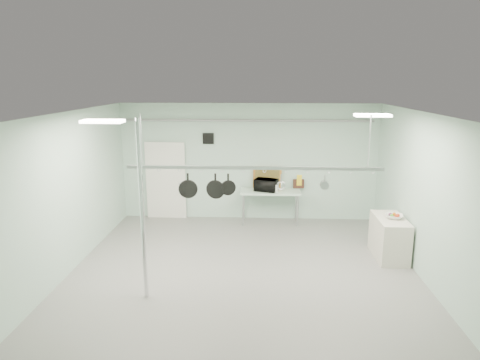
# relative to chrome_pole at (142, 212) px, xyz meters

# --- Properties ---
(floor) EXTENTS (8.00, 8.00, 0.00)m
(floor) POSITION_rel_chrome_pole_xyz_m (1.70, 0.60, -1.60)
(floor) COLOR gray
(floor) RESTS_ON ground
(ceiling) EXTENTS (7.00, 8.00, 0.02)m
(ceiling) POSITION_rel_chrome_pole_xyz_m (1.70, 0.60, 1.59)
(ceiling) COLOR silver
(ceiling) RESTS_ON back_wall
(back_wall) EXTENTS (7.00, 0.02, 3.20)m
(back_wall) POSITION_rel_chrome_pole_xyz_m (1.70, 4.59, 0.00)
(back_wall) COLOR #A8CABA
(back_wall) RESTS_ON floor
(right_wall) EXTENTS (0.02, 8.00, 3.20)m
(right_wall) POSITION_rel_chrome_pole_xyz_m (5.19, 0.60, 0.00)
(right_wall) COLOR #A8CABA
(right_wall) RESTS_ON floor
(door) EXTENTS (1.10, 0.10, 2.20)m
(door) POSITION_rel_chrome_pole_xyz_m (-0.60, 4.54, -0.55)
(door) COLOR silver
(door) RESTS_ON floor
(wall_vent) EXTENTS (0.30, 0.04, 0.30)m
(wall_vent) POSITION_rel_chrome_pole_xyz_m (0.60, 4.57, 0.65)
(wall_vent) COLOR black
(wall_vent) RESTS_ON back_wall
(conduit_pipe) EXTENTS (6.60, 0.07, 0.07)m
(conduit_pipe) POSITION_rel_chrome_pole_xyz_m (1.70, 4.50, 1.15)
(conduit_pipe) COLOR gray
(conduit_pipe) RESTS_ON back_wall
(chrome_pole) EXTENTS (0.08, 0.08, 3.20)m
(chrome_pole) POSITION_rel_chrome_pole_xyz_m (0.00, 0.00, 0.00)
(chrome_pole) COLOR silver
(chrome_pole) RESTS_ON floor
(prep_table) EXTENTS (1.60, 0.70, 0.91)m
(prep_table) POSITION_rel_chrome_pole_xyz_m (2.30, 4.20, -0.77)
(prep_table) COLOR silver
(prep_table) RESTS_ON floor
(side_cabinet) EXTENTS (0.60, 1.20, 0.90)m
(side_cabinet) POSITION_rel_chrome_pole_xyz_m (4.85, 2.00, -1.15)
(side_cabinet) COLOR beige
(side_cabinet) RESTS_ON floor
(pot_rack) EXTENTS (4.80, 0.06, 1.00)m
(pot_rack) POSITION_rel_chrome_pole_xyz_m (1.90, 0.90, 0.63)
(pot_rack) COLOR #B7B7BC
(pot_rack) RESTS_ON ceiling
(light_panel_left) EXTENTS (0.65, 0.30, 0.05)m
(light_panel_left) POSITION_rel_chrome_pole_xyz_m (-0.50, -0.20, 1.56)
(light_panel_left) COLOR white
(light_panel_left) RESTS_ON ceiling
(light_panel_right) EXTENTS (0.65, 0.30, 0.05)m
(light_panel_right) POSITION_rel_chrome_pole_xyz_m (4.10, 1.20, 1.56)
(light_panel_right) COLOR white
(light_panel_right) RESTS_ON ceiling
(microwave) EXTENTS (0.68, 0.57, 0.32)m
(microwave) POSITION_rel_chrome_pole_xyz_m (2.18, 4.17, -0.53)
(microwave) COLOR black
(microwave) RESTS_ON prep_table
(coffee_canister) EXTENTS (0.20, 0.20, 0.21)m
(coffee_canister) POSITION_rel_chrome_pole_xyz_m (2.42, 4.08, -0.59)
(coffee_canister) COLOR white
(coffee_canister) RESTS_ON prep_table
(painting_large) EXTENTS (0.78, 0.15, 0.58)m
(painting_large) POSITION_rel_chrome_pole_xyz_m (2.22, 4.50, -0.41)
(painting_large) COLOR #C27734
(painting_large) RESTS_ON prep_table
(painting_small) EXTENTS (0.30, 0.10, 0.25)m
(painting_small) POSITION_rel_chrome_pole_xyz_m (3.07, 4.50, -0.57)
(painting_small) COLOR #381D13
(painting_small) RESTS_ON prep_table
(fruit_bowl) EXTENTS (0.46, 0.46, 0.09)m
(fruit_bowl) POSITION_rel_chrome_pole_xyz_m (4.90, 1.97, -0.65)
(fruit_bowl) COLOR white
(fruit_bowl) RESTS_ON side_cabinet
(skillet_left) EXTENTS (0.36, 0.10, 0.49)m
(skillet_left) POSITION_rel_chrome_pole_xyz_m (0.65, 0.90, 0.24)
(skillet_left) COLOR black
(skillet_left) RESTS_ON pot_rack
(skillet_mid) EXTENTS (0.37, 0.13, 0.49)m
(skillet_mid) POSITION_rel_chrome_pole_xyz_m (1.17, 0.90, 0.24)
(skillet_mid) COLOR black
(skillet_mid) RESTS_ON pot_rack
(skillet_right) EXTENTS (0.30, 0.13, 0.41)m
(skillet_right) POSITION_rel_chrome_pole_xyz_m (1.42, 0.90, 0.28)
(skillet_right) COLOR black
(skillet_right) RESTS_ON pot_rack
(whisk) EXTENTS (0.21, 0.21, 0.31)m
(whisk) POSITION_rel_chrome_pole_xyz_m (2.42, 0.90, 0.33)
(whisk) COLOR #B5B5BA
(whisk) RESTS_ON pot_rack
(grater) EXTENTS (0.09, 0.04, 0.22)m
(grater) POSITION_rel_chrome_pole_xyz_m (2.75, 0.90, 0.37)
(grater) COLOR yellow
(grater) RESTS_ON pot_rack
(saucepan) EXTENTS (0.19, 0.15, 0.30)m
(saucepan) POSITION_rel_chrome_pole_xyz_m (3.23, 0.90, 0.34)
(saucepan) COLOR #A4A3A7
(saucepan) RESTS_ON pot_rack
(fruit_cluster) EXTENTS (0.24, 0.24, 0.09)m
(fruit_cluster) POSITION_rel_chrome_pole_xyz_m (4.90, 1.97, -0.61)
(fruit_cluster) COLOR #B12C10
(fruit_cluster) RESTS_ON fruit_bowl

